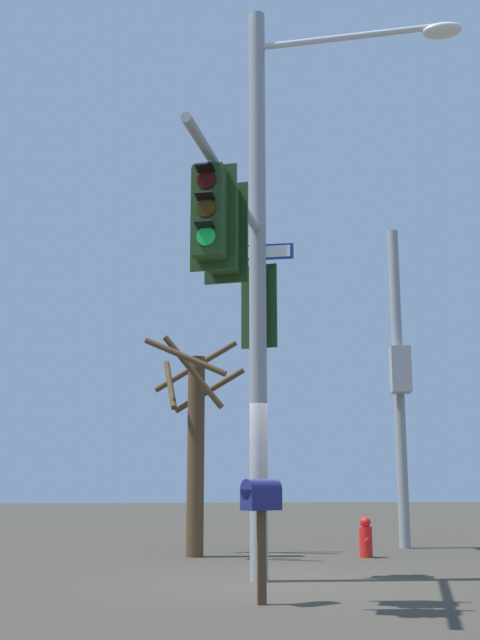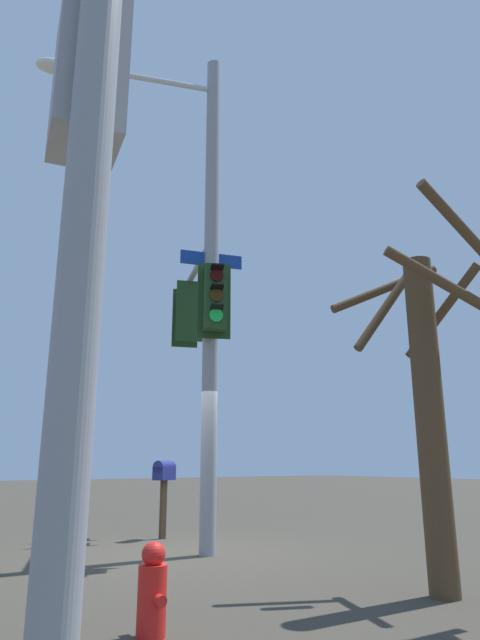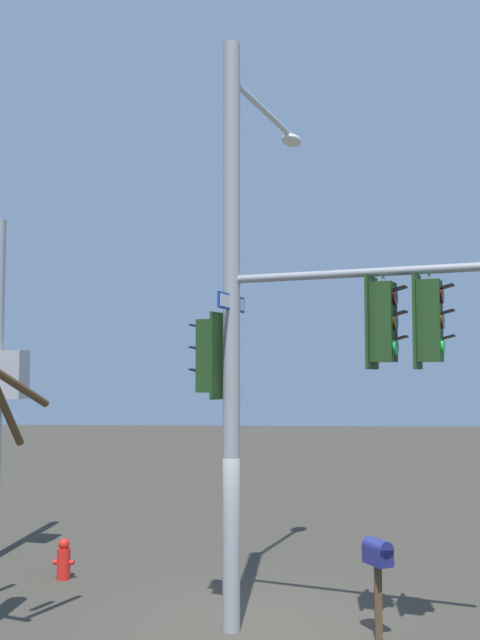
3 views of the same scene
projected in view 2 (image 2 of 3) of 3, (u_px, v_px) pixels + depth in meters
The scene contains 6 objects.
ground_plane at pixel (184, 554), 8.44m from camera, with size 80.00×80.00×0.00m, color #3C372E.
main_signal_pole_assembly at pixel (196, 281), 10.15m from camera, with size 4.42×4.44×8.82m.
secondary_pole_assembly at pixel (93, 77), 3.20m from camera, with size 0.78×0.50×6.93m.
fire_hydrant at pixel (152, 591), 4.51m from camera, with size 0.38×0.24×0.73m.
mailbox at pixel (164, 477), 10.45m from camera, with size 0.42×0.50×1.41m.
bare_tree_behind_pole at pixel (429, 387), 6.28m from camera, with size 2.07×2.04×4.24m.
Camera 2 is at (-8.01, 4.37, 1.37)m, focal length 30.75 mm.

